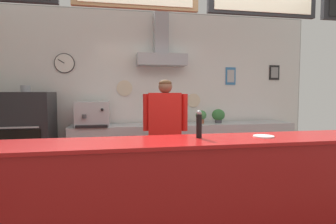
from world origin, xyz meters
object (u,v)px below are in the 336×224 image
object	(u,v)px
condiment_plate	(264,136)
potted_rosemary	(201,116)
espresso_machine	(92,114)
pepper_grinder	(199,124)
pizza_oven	(27,140)
shop_worker	(165,138)
potted_basil	(171,115)
potted_oregano	(218,115)

from	to	relation	value
condiment_plate	potted_rosemary	bearing A→B (deg)	86.07
espresso_machine	pepper_grinder	bearing A→B (deg)	-64.90
pizza_oven	potted_rosemary	size ratio (longest dim) A/B	6.79
shop_worker	potted_rosemary	bearing A→B (deg)	-114.29
potted_basil	potted_rosemary	size ratio (longest dim) A/B	1.17
pizza_oven	potted_oregano	world-z (taller)	pizza_oven
potted_rosemary	espresso_machine	bearing A→B (deg)	-179.52
espresso_machine	potted_basil	bearing A→B (deg)	1.87
potted_oregano	potted_rosemary	distance (m)	0.33
potted_basil	condiment_plate	bearing A→B (deg)	-81.31
shop_worker	potted_basil	bearing A→B (deg)	-92.66
shop_worker	espresso_machine	xyz separation A→B (m)	(-0.99, 1.11, 0.25)
potted_oregano	pizza_oven	bearing A→B (deg)	-176.89
pizza_oven	potted_oregano	xyz separation A→B (m)	(3.12, 0.17, 0.32)
pepper_grinder	condiment_plate	world-z (taller)	pepper_grinder
potted_rosemary	condiment_plate	size ratio (longest dim) A/B	1.24
shop_worker	pepper_grinder	world-z (taller)	shop_worker
potted_oregano	potted_basil	xyz separation A→B (m)	(-0.86, 0.00, 0.02)
shop_worker	potted_oregano	world-z (taller)	shop_worker
potted_rosemary	pepper_grinder	world-z (taller)	pepper_grinder
pizza_oven	potted_rosemary	xyz separation A→B (m)	(2.79, 0.14, 0.32)
potted_basil	potted_oregano	bearing A→B (deg)	-0.08
espresso_machine	potted_oregano	world-z (taller)	espresso_machine
potted_rosemary	pepper_grinder	xyz separation A→B (m)	(-0.76, -2.32, 0.13)
shop_worker	condiment_plate	xyz separation A→B (m)	(0.68, -1.25, 0.20)
espresso_machine	potted_oregano	bearing A→B (deg)	1.10
espresso_machine	potted_oregano	size ratio (longest dim) A/B	2.17
espresso_machine	potted_rosemary	world-z (taller)	espresso_machine
espresso_machine	potted_oregano	distance (m)	2.17
potted_oregano	pepper_grinder	bearing A→B (deg)	-114.89
condiment_plate	potted_basil	bearing A→B (deg)	98.69
shop_worker	pepper_grinder	bearing A→B (deg)	106.74
shop_worker	condiment_plate	world-z (taller)	shop_worker
espresso_machine	condiment_plate	xyz separation A→B (m)	(1.67, -2.36, -0.05)
potted_rosemary	pepper_grinder	size ratio (longest dim) A/B	0.93
pizza_oven	espresso_machine	bearing A→B (deg)	7.65
espresso_machine	potted_rosemary	size ratio (longest dim) A/B	2.31
potted_oregano	shop_worker	bearing A→B (deg)	-135.46
pepper_grinder	condiment_plate	size ratio (longest dim) A/B	1.33
potted_basil	espresso_machine	bearing A→B (deg)	-178.13
pizza_oven	espresso_machine	xyz separation A→B (m)	(0.96, 0.13, 0.38)
espresso_machine	condiment_plate	bearing A→B (deg)	-54.72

